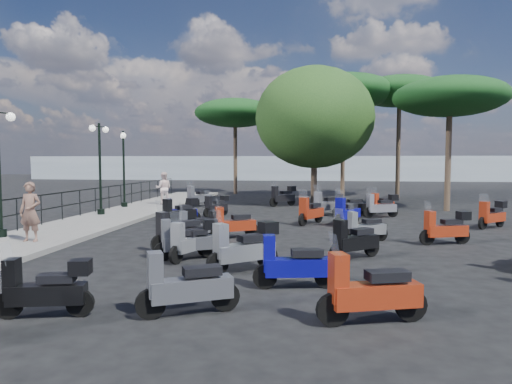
# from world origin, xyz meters

# --- Properties ---
(ground) EXTENTS (120.00, 120.00, 0.00)m
(ground) POSITION_xyz_m (0.00, 0.00, 0.00)
(ground) COLOR black
(ground) RESTS_ON ground
(sidewalk) EXTENTS (3.00, 30.00, 0.15)m
(sidewalk) POSITION_xyz_m (-6.50, 3.00, 0.07)
(sidewalk) COLOR #5F5D5A
(sidewalk) RESTS_ON ground
(railing) EXTENTS (0.04, 26.04, 1.10)m
(railing) POSITION_xyz_m (-7.80, 2.80, 0.90)
(railing) COLOR black
(railing) RESTS_ON sidewalk
(lamp_post_1) EXTENTS (0.45, 1.14, 3.93)m
(lamp_post_1) POSITION_xyz_m (-7.17, 4.10, 2.39)
(lamp_post_1) COLOR black
(lamp_post_1) RESTS_ON sidewalk
(lamp_post_2) EXTENTS (0.62, 1.04, 3.80)m
(lamp_post_2) POSITION_xyz_m (-7.49, 7.31, 2.32)
(lamp_post_2) COLOR black
(lamp_post_2) RESTS_ON sidewalk
(woman) EXTENTS (0.64, 0.43, 1.73)m
(woman) POSITION_xyz_m (-6.09, -2.44, 1.01)
(woman) COLOR brown
(woman) RESTS_ON sidewalk
(pedestrian_far) EXTENTS (0.95, 0.81, 1.72)m
(pedestrian_far) POSITION_xyz_m (-5.95, 8.80, 1.01)
(pedestrian_far) COLOR beige
(pedestrian_far) RESTS_ON sidewalk
(scooter_0) EXTENTS (1.52, 0.60, 1.22)m
(scooter_0) POSITION_xyz_m (-2.16, -7.97, 0.46)
(scooter_0) COLOR black
(scooter_0) RESTS_ON ground
(scooter_1) EXTENTS (1.31, 1.35, 1.41)m
(scooter_1) POSITION_xyz_m (-1.66, -2.48, 0.49)
(scooter_1) COLOR black
(scooter_1) RESTS_ON ground
(scooter_2) EXTENTS (0.78, 1.51, 1.27)m
(scooter_2) POSITION_xyz_m (-1.06, -3.57, 0.44)
(scooter_2) COLOR black
(scooter_2) RESTS_ON ground
(scooter_3) EXTENTS (1.54, 0.66, 1.25)m
(scooter_3) POSITION_xyz_m (-3.23, 2.99, 0.47)
(scooter_3) COLOR black
(scooter_3) RESTS_ON ground
(scooter_4) EXTENTS (1.14, 1.49, 1.37)m
(scooter_4) POSITION_xyz_m (-3.02, 2.03, 0.52)
(scooter_4) COLOR black
(scooter_4) RESTS_ON ground
(scooter_5) EXTENTS (1.12, 1.60, 1.46)m
(scooter_5) POSITION_xyz_m (-4.12, 9.05, 0.51)
(scooter_5) COLOR black
(scooter_5) RESTS_ON ground
(scooter_7) EXTENTS (1.51, 1.27, 1.44)m
(scooter_7) POSITION_xyz_m (0.49, -4.61, 0.54)
(scooter_7) COLOR black
(scooter_7) RESTS_ON ground
(scooter_8) EXTENTS (1.54, 0.90, 1.31)m
(scooter_8) POSITION_xyz_m (-1.12, -3.52, 0.49)
(scooter_8) COLOR black
(scooter_8) RESTS_ON ground
(scooter_9) EXTENTS (1.32, 0.93, 1.19)m
(scooter_9) POSITION_xyz_m (-1.57, -0.74, 0.45)
(scooter_9) COLOR black
(scooter_9) RESTS_ON ground
(scooter_10) EXTENTS (0.93, 1.32, 1.19)m
(scooter_10) POSITION_xyz_m (-2.32, 5.26, 0.45)
(scooter_10) COLOR black
(scooter_10) RESTS_ON ground
(scooter_11) EXTENTS (1.38, 1.38, 1.42)m
(scooter_11) POSITION_xyz_m (0.32, 10.12, 0.53)
(scooter_11) COLOR black
(scooter_11) RESTS_ON ground
(scooter_12) EXTENTS (1.56, 0.93, 1.35)m
(scooter_12) POSITION_xyz_m (0.01, -7.56, 0.47)
(scooter_12) COLOR black
(scooter_12) RESTS_ON ground
(scooter_13) EXTENTS (1.68, 0.59, 1.34)m
(scooter_13) POSITION_xyz_m (1.65, -5.80, 0.47)
(scooter_13) COLOR black
(scooter_13) RESTS_ON ground
(scooter_14) EXTENTS (1.40, 0.83, 1.21)m
(scooter_14) POSITION_xyz_m (3.57, -0.48, 0.42)
(scooter_14) COLOR black
(scooter_14) RESTS_ON ground
(scooter_15) EXTENTS (1.49, 0.90, 1.30)m
(scooter_15) POSITION_xyz_m (-0.53, -0.30, 0.45)
(scooter_15) COLOR black
(scooter_15) RESTS_ON ground
(scooter_16) EXTENTS (1.40, 1.22, 1.40)m
(scooter_16) POSITION_xyz_m (2.57, 6.23, 0.48)
(scooter_16) COLOR black
(scooter_16) RESTS_ON ground
(scooter_17) EXTENTS (1.59, 0.83, 1.33)m
(scooter_17) POSITION_xyz_m (3.57, 5.87, 0.46)
(scooter_17) COLOR black
(scooter_17) RESTS_ON ground
(scooter_18) EXTENTS (1.73, 0.78, 1.41)m
(scooter_18) POSITION_xyz_m (2.90, -7.58, 0.49)
(scooter_18) COLOR black
(scooter_18) RESTS_ON ground
(scooter_19) EXTENTS (1.33, 1.14, 1.32)m
(scooter_19) POSITION_xyz_m (3.04, -2.96, 0.46)
(scooter_19) COLOR black
(scooter_19) RESTS_ON ground
(scooter_20) EXTENTS (0.99, 1.57, 1.38)m
(scooter_20) POSITION_xyz_m (1.88, 3.18, 0.48)
(scooter_20) COLOR black
(scooter_20) RESTS_ON ground
(scooter_21) EXTENTS (1.07, 1.51, 1.38)m
(scooter_21) POSITION_xyz_m (3.28, 3.17, 0.48)
(scooter_21) COLOR black
(scooter_21) RESTS_ON ground
(scooter_22) EXTENTS (1.27, 1.09, 1.25)m
(scooter_22) POSITION_xyz_m (5.13, 7.13, 0.43)
(scooter_22) COLOR black
(scooter_22) RESTS_ON ground
(scooter_26) EXTENTS (1.57, 0.75, 1.29)m
(scooter_26) POSITION_xyz_m (5.90, -0.55, 0.49)
(scooter_26) COLOR black
(scooter_26) RESTS_ON ground
(scooter_27) EXTENTS (1.32, 1.18, 1.29)m
(scooter_27) POSITION_xyz_m (8.51, 3.04, 0.49)
(scooter_27) COLOR black
(scooter_27) RESTS_ON ground
(scooter_28) EXTENTS (1.57, 0.86, 1.32)m
(scooter_28) POSITION_xyz_m (4.92, 5.70, 0.50)
(scooter_28) COLOR black
(scooter_28) RESTS_ON ground
(broadleaf_tree) EXTENTS (6.66, 6.66, 7.70)m
(broadleaf_tree) POSITION_xyz_m (1.98, 11.31, 4.86)
(broadleaf_tree) COLOR #38281E
(broadleaf_tree) RESTS_ON ground
(pine_0) EXTENTS (6.63, 6.63, 8.07)m
(pine_0) POSITION_xyz_m (3.84, 15.91, 6.89)
(pine_0) COLOR #38281E
(pine_0) RESTS_ON ground
(pine_1) EXTENTS (5.73, 5.73, 7.99)m
(pine_1) POSITION_xyz_m (7.47, 16.59, 6.96)
(pine_1) COLOR #38281E
(pine_1) RESTS_ON ground
(pine_2) EXTENTS (5.97, 5.97, 6.99)m
(pine_2) POSITION_xyz_m (-3.82, 18.73, 5.93)
(pine_2) COLOR #38281E
(pine_2) RESTS_ON ground
(pine_3) EXTENTS (5.45, 5.45, 6.51)m
(pine_3) POSITION_xyz_m (8.50, 8.81, 5.54)
(pine_3) COLOR #38281E
(pine_3) RESTS_ON ground
(distant_hills) EXTENTS (70.00, 8.00, 3.00)m
(distant_hills) POSITION_xyz_m (0.00, 45.00, 1.50)
(distant_hills) COLOR gray
(distant_hills) RESTS_ON ground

